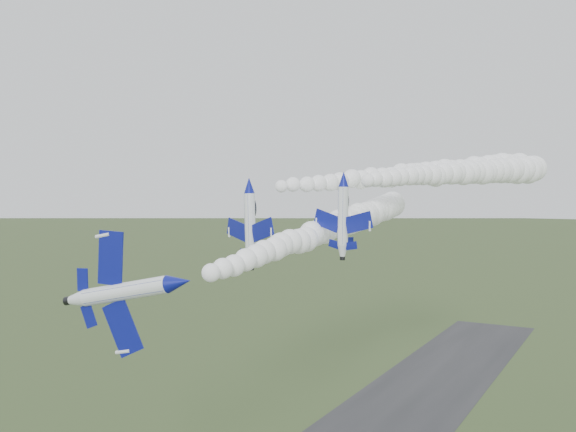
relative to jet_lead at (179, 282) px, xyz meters
name	(u,v)px	position (x,y,z in m)	size (l,w,h in m)	color
jet_lead	(179,282)	(0.00, 0.00, 0.00)	(3.82, 13.67, 11.09)	white
smoke_trail_jet_lead	(332,227)	(-4.07, 39.95, 2.67)	(4.90, 73.04, 4.90)	white
jet_pair_left	(249,185)	(-12.35, 30.70, 8.67)	(10.66, 12.23, 3.16)	white
smoke_trail_jet_pair_left	(423,173)	(0.96, 67.10, 11.00)	(5.15, 71.29, 5.15)	white
jet_pair_right	(343,179)	(1.75, 30.81, 9.42)	(9.56, 11.12, 2.79)	white
smoke_trail_jet_pair_right	(466,174)	(10.21, 59.88, 10.64)	(4.88, 55.38, 4.88)	white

